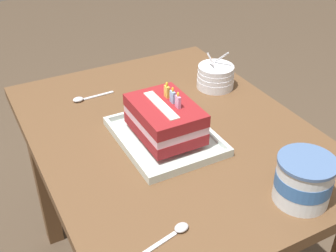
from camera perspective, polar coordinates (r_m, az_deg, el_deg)
dining_table at (r=1.34m, az=0.37°, el=-4.52°), size 1.00×0.77×0.72m
foil_tray at (r=1.23m, az=-0.40°, el=-1.51°), size 0.32×0.25×0.02m
birthday_cake at (r=1.19m, az=-0.41°, el=0.99°), size 0.22×0.16×0.14m
bowl_stack at (r=1.49m, az=6.31°, el=6.51°), size 0.13×0.13×0.13m
ice_cream_tub at (r=1.05m, az=17.50°, el=-6.82°), size 0.14×0.14×0.12m
serving_spoon_near_tray at (r=0.96m, az=1.28°, el=-13.62°), size 0.04×0.12×0.01m
serving_spoon_by_bowls at (r=1.45m, az=-11.27°, el=3.57°), size 0.03×0.14×0.01m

